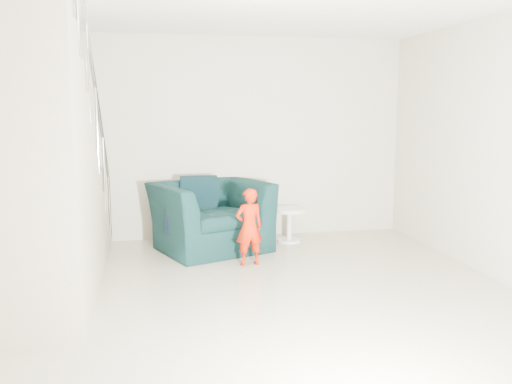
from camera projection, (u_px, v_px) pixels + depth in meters
floor at (265, 306)px, 4.83m from camera, size 5.50×5.50×0.00m
back_wall at (223, 139)px, 7.29m from camera, size 5.00×0.00×5.00m
front_wall at (423, 219)px, 1.96m from camera, size 5.00×0.00×5.00m
armchair at (211, 216)px, 6.75m from camera, size 1.62×1.53×0.84m
toddler at (249, 227)px, 6.06m from camera, size 0.35×0.26×0.88m
side_table at (289, 219)px, 7.16m from camera, size 0.45×0.45×0.45m
staircase at (34, 199)px, 4.84m from camera, size 1.02×3.03×3.62m
cushion at (199, 194)px, 6.98m from camera, size 0.48×0.23×0.47m
throw at (167, 210)px, 6.57m from camera, size 0.05×0.48×0.53m
phone at (256, 198)px, 6.02m from camera, size 0.04×0.05×0.10m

